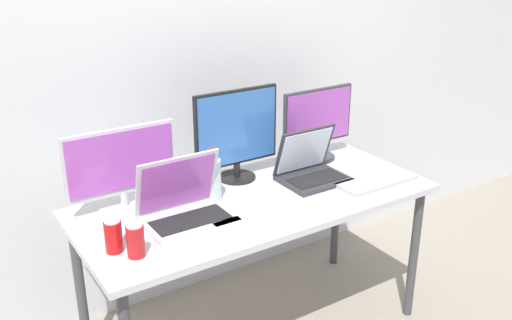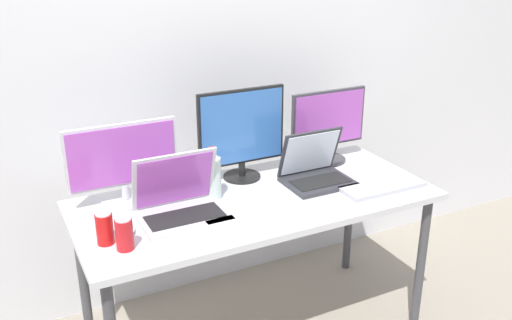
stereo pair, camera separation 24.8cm
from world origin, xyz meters
name	(u,v)px [view 1 (the left image)]	position (x,y,z in m)	size (l,w,h in m)	color
wall_back	(191,52)	(0.00, 0.59, 1.30)	(7.00, 0.08, 2.60)	silver
work_desk	(256,210)	(0.00, 0.00, 0.67)	(1.61, 0.72, 0.74)	#424247
monitor_left	(122,168)	(-0.53, 0.22, 0.93)	(0.48, 0.22, 0.36)	silver
monitor_center	(237,133)	(0.04, 0.23, 0.97)	(0.44, 0.18, 0.44)	black
monitor_right	(318,122)	(0.53, 0.24, 0.94)	(0.42, 0.20, 0.37)	#38383D
laptop_silver	(184,206)	(-0.36, -0.02, 0.80)	(0.36, 0.26, 0.27)	silver
laptop_secondary	(310,168)	(0.33, 0.03, 0.80)	(0.31, 0.25, 0.25)	#2D2D33
keyboard_main	(264,218)	(-0.09, -0.20, 0.75)	(0.43, 0.13, 0.02)	white
keyboard_aux	(377,181)	(0.57, -0.18, 0.75)	(0.41, 0.15, 0.02)	#B2B2B7
mouse_by_keyboard	(133,234)	(-0.60, -0.05, 0.76)	(0.06, 0.10, 0.03)	silver
water_bottle	(213,177)	(-0.17, 0.08, 0.85)	(0.07, 0.07, 0.24)	silver
soda_can_near_keyboard	(136,241)	(-0.64, -0.18, 0.80)	(0.07, 0.07, 0.13)	red
soda_can_by_laptop	(113,236)	(-0.69, -0.11, 0.80)	(0.07, 0.07, 0.13)	red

